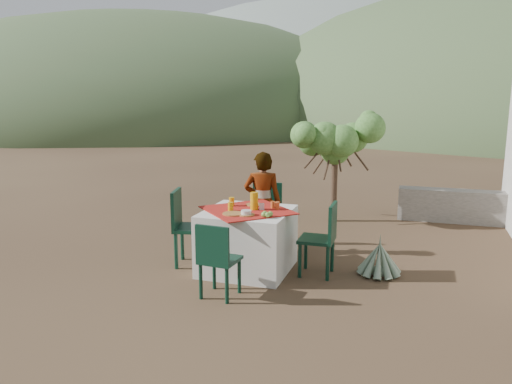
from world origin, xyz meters
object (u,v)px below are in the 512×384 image
Objects in this scene: person at (263,203)px; chair_left at (186,224)px; chair_far at (266,212)px; agave at (379,259)px; juice_pitcher at (254,201)px; chair_right at (323,236)px; table at (248,240)px; shrub_tree at (339,146)px; chair_near at (217,257)px.

chair_left is at bearing 31.94° from person.
agave is (1.63, -0.70, -0.31)m from chair_far.
person is at bearing -59.08° from chair_left.
chair_far is at bearing 98.48° from juice_pitcher.
person is (-0.95, 0.63, 0.21)m from chair_right.
agave is (0.65, 0.22, -0.30)m from chair_right.
shrub_tree reaches higher than table.
chair_right is (1.72, 0.14, -0.05)m from chair_left.
juice_pitcher reaches higher than chair_right.
table is 1.03m from chair_far.
table is 0.94× the size of person.
chair_right is at bearing 5.95° from table.
chair_right is 0.54× the size of shrub_tree.
chair_near is 1.45× the size of agave.
chair_far is 1.06m from juice_pitcher.
chair_near is 0.85× the size of chair_left.
chair_near reaches higher than agave.
chair_far is at bearing -112.39° from shrub_tree.
chair_near is 1.39m from chair_right.
agave is at bearing 152.76° from person.
juice_pitcher is at bearing 85.86° from person.
agave is (2.36, 0.36, -0.34)m from chair_left.
table is at bearing -155.72° from juice_pitcher.
chair_right is at bearing -99.26° from chair_left.
juice_pitcher is (0.09, 0.97, 0.41)m from chair_near.
agave is at bearing -95.24° from chair_left.
chair_far is at bearing -83.63° from chair_near.
chair_near is 1.19m from chair_left.
chair_left is 0.69× the size of person.
table is 1.59× the size of chair_near.
chair_near is 3.87× the size of juice_pitcher.
chair_right reaches higher than agave.
chair_far is 2.08m from shrub_tree.
chair_left reaches higher than chair_right.
chair_right reaches higher than table.
chair_far is 1.60× the size of agave.
shrub_tree is (0.69, 2.08, 0.60)m from person.
juice_pitcher is (-0.84, -0.06, 0.38)m from chair_right.
chair_near is at bearing -42.13° from chair_right.
table is at bearing -168.54° from agave.
chair_right is 2.83m from shrub_tree.
juice_pitcher is (0.15, -0.99, 0.37)m from chair_far.
person is at bearing 92.42° from table.
chair_left is 1.70× the size of agave.
chair_left is at bearing -176.74° from table.
chair_left reaches higher than chair_near.
agave is 2.67× the size of juice_pitcher.
chair_far is 0.36m from person.
juice_pitcher is (-1.48, -0.28, 0.68)m from agave.
table is 0.80× the size of shrub_tree.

